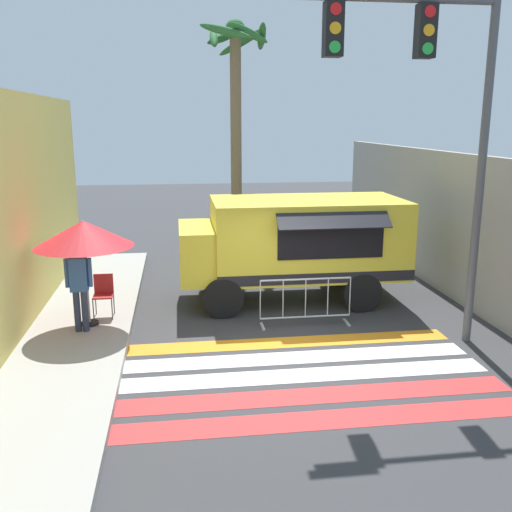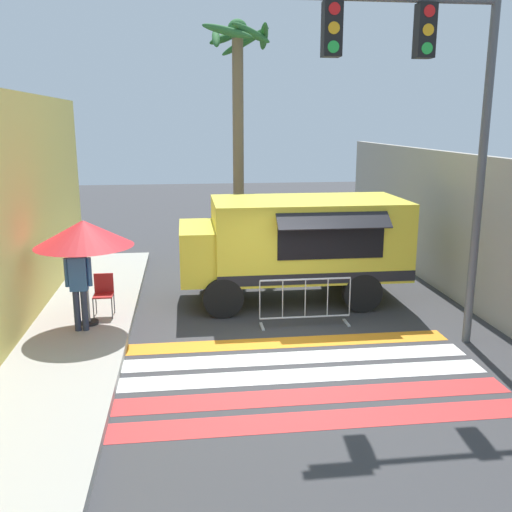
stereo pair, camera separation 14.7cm
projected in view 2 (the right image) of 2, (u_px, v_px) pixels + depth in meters
ground_plane at (292, 348)px, 11.02m from camera, size 60.00×60.00×0.00m
sidewalk_left at (1, 358)px, 10.36m from camera, size 4.40×16.00×0.16m
concrete_wall_right at (454, 225)px, 14.07m from camera, size 0.20×16.00×3.55m
crosswalk_painted at (305, 375)px, 9.85m from camera, size 6.40×3.60×0.01m
food_truck at (291, 240)px, 13.69m from camera, size 5.33×2.82×2.48m
traffic_signal_pole at (427, 91)px, 10.12m from camera, size 3.85×0.29×6.77m
patio_umbrella at (84, 234)px, 11.44m from camera, size 1.98×1.98×2.19m
folding_chair at (104, 291)px, 12.32m from camera, size 0.41×0.41×0.91m
vendor_person at (79, 281)px, 11.28m from camera, size 0.53×0.24×1.79m
barricade_front at (305, 302)px, 12.15m from camera, size 1.98×0.44×1.05m
palm_tree at (238, 96)px, 17.28m from camera, size 2.25×2.39×7.22m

